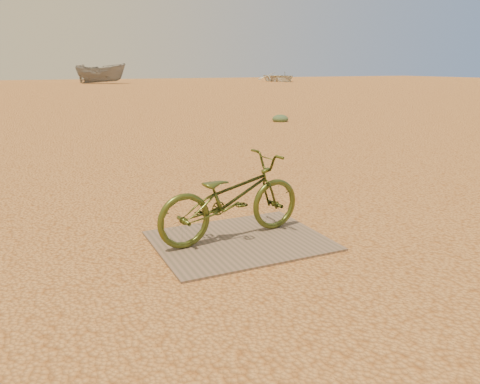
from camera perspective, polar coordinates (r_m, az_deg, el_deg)
name	(u,v)px	position (r m, az deg, el deg)	size (l,w,h in m)	color
ground	(206,240)	(4.70, -4.15, -5.80)	(120.00, 120.00, 0.00)	tan
plywood_board	(240,241)	(4.63, 0.00, -5.96)	(1.64, 1.29, 0.02)	#765C4D
bicycle	(231,198)	(4.56, -1.06, -0.68)	(0.55, 1.57, 0.82)	#434F1B
boat_mid_right	(101,73)	(48.66, -16.59, 13.69)	(1.86, 4.93, 1.91)	slate
boat_far_right	(280,77)	(52.78, 4.85, 13.83)	(3.56, 4.98, 1.03)	silver
kale_b	(280,121)	(14.77, 4.92, 8.57)	(0.50, 0.50, 0.27)	#4D6C49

